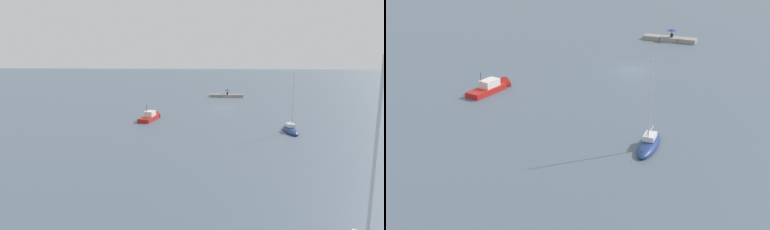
# 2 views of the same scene
# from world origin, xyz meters

# --- Properties ---
(ground_plane) EXTENTS (500.00, 500.00, 0.00)m
(ground_plane) POSITION_xyz_m (0.00, 0.00, 0.00)
(ground_plane) COLOR slate
(seawall_pier) EXTENTS (8.30, 1.96, 0.66)m
(seawall_pier) POSITION_xyz_m (0.00, -17.95, 0.33)
(seawall_pier) COLOR gray
(seawall_pier) RESTS_ON ground_plane
(person_seated_dark_left) EXTENTS (0.41, 0.61, 0.73)m
(person_seated_dark_left) POSITION_xyz_m (-0.24, -17.96, 0.91)
(person_seated_dark_left) COLOR #1E2333
(person_seated_dark_left) RESTS_ON seawall_pier
(umbrella_open_navy) EXTENTS (1.47, 1.47, 1.31)m
(umbrella_open_navy) POSITION_xyz_m (-0.24, -17.87, 1.79)
(umbrella_open_navy) COLOR black
(umbrella_open_navy) RESTS_ON seawall_pier
(sailboat_navy_mid) EXTENTS (1.95, 5.46, 7.93)m
(sailboat_navy_mid) POSITION_xyz_m (-8.98, 20.78, 0.27)
(sailboat_navy_mid) COLOR navy
(sailboat_navy_mid) RESTS_ON ground_plane
(motorboat_red_near) EXTENTS (2.29, 5.74, 3.14)m
(motorboat_red_near) POSITION_xyz_m (11.11, 14.35, 0.33)
(motorboat_red_near) COLOR red
(motorboat_red_near) RESTS_ON ground_plane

